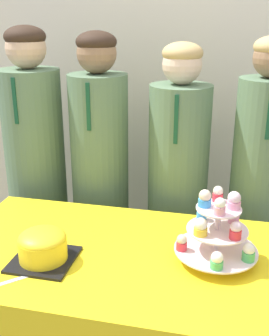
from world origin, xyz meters
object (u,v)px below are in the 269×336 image
(cupcake_stand, at_px, (218,229))
(student_1, at_px, (101,186))
(student_3, at_px, (257,201))
(student_0, at_px, (37,179))
(cake_knife, at_px, (1,284))
(round_cake, at_px, (43,246))
(student_2, at_px, (177,197))

(cupcake_stand, xyz_separation_m, student_1, (-0.62, 0.61, -0.14))
(cupcake_stand, height_order, student_3, student_3)
(student_0, height_order, student_1, student_0)
(cake_knife, height_order, cupcake_stand, cupcake_stand)
(cake_knife, bearing_deg, student_1, 42.73)
(round_cake, xyz_separation_m, student_0, (-0.38, 0.75, -0.07))
(round_cake, distance_m, student_2, 0.85)
(cupcake_stand, relative_size, student_2, 0.21)
(student_0, bearing_deg, round_cake, -63.21)
(cupcake_stand, bearing_deg, student_3, 73.99)
(cupcake_stand, distance_m, student_2, 0.66)
(cake_knife, distance_m, student_1, 0.92)
(round_cake, height_order, student_1, student_1)
(student_2, bearing_deg, student_0, 180.00)
(round_cake, height_order, student_0, student_0)
(round_cake, distance_m, student_1, 0.75)
(round_cake, distance_m, cupcake_stand, 0.62)
(student_0, xyz_separation_m, student_1, (0.36, -0.00, -0.01))
(cake_knife, xyz_separation_m, student_0, (-0.30, 0.92, -0.01))
(round_cake, bearing_deg, student_3, 44.08)
(round_cake, xyz_separation_m, cupcake_stand, (0.60, 0.14, 0.06))
(round_cake, bearing_deg, student_2, 62.85)
(student_0, distance_m, student_2, 0.76)
(student_2, height_order, student_3, student_3)
(student_3, bearing_deg, cake_knife, -132.98)
(student_1, bearing_deg, round_cake, -88.51)
(cupcake_stand, height_order, student_0, student_0)
(student_1, xyz_separation_m, student_3, (0.79, -0.00, -0.01))
(cupcake_stand, height_order, student_2, student_2)
(round_cake, height_order, cake_knife, round_cake)
(round_cake, relative_size, student_0, 0.14)
(student_2, distance_m, student_3, 0.39)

